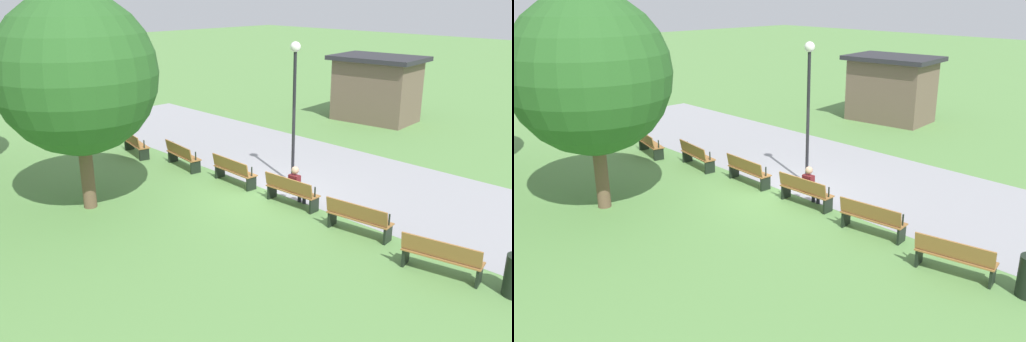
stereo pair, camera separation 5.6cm
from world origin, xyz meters
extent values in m
plane|color=#5B8C47|center=(0.00, 0.00, 0.00)|extent=(120.00, 120.00, 0.00)
cube|color=#939399|center=(0.00, 3.11, 0.00)|extent=(27.06, 5.61, 0.01)
cube|color=#996633|center=(-6.23, -0.62, 0.45)|extent=(1.77, 0.77, 0.04)
cube|color=#996633|center=(-6.27, -0.81, 0.69)|extent=(1.71, 0.44, 0.40)
cube|color=black|center=(-7.02, -0.46, 0.21)|extent=(0.13, 0.38, 0.43)
cylinder|color=black|center=(-7.01, -0.44, 0.61)|extent=(0.05, 0.05, 0.30)
cube|color=black|center=(-5.45, -0.77, 0.21)|extent=(0.13, 0.38, 0.43)
cylinder|color=black|center=(-5.44, -0.75, 0.61)|extent=(0.05, 0.05, 0.30)
cube|color=#996633|center=(-3.76, -0.22, 0.45)|extent=(1.76, 0.64, 0.04)
cube|color=#996633|center=(-3.78, -0.42, 0.69)|extent=(1.72, 0.31, 0.40)
cube|color=black|center=(-4.55, -0.13, 0.21)|extent=(0.10, 0.38, 0.43)
cylinder|color=black|center=(-4.55, -0.11, 0.61)|extent=(0.05, 0.05, 0.30)
cube|color=black|center=(-2.96, -0.32, 0.21)|extent=(0.10, 0.38, 0.43)
cylinder|color=black|center=(-2.96, -0.30, 0.61)|extent=(0.05, 0.05, 0.30)
cube|color=#996633|center=(-1.25, -0.02, 0.45)|extent=(1.74, 0.51, 0.04)
cube|color=#996633|center=(-1.26, -0.22, 0.69)|extent=(1.72, 0.17, 0.40)
cube|color=black|center=(-2.05, 0.01, 0.21)|extent=(0.07, 0.38, 0.43)
cylinder|color=black|center=(-2.05, 0.03, 0.61)|extent=(0.05, 0.05, 0.30)
cube|color=black|center=(-0.45, -0.06, 0.21)|extent=(0.07, 0.38, 0.43)
cylinder|color=black|center=(-0.45, -0.04, 0.61)|extent=(0.05, 0.05, 0.30)
cube|color=#996633|center=(1.25, -0.02, 0.45)|extent=(1.74, 0.51, 0.04)
cube|color=#996633|center=(1.26, -0.22, 0.69)|extent=(1.72, 0.17, 0.40)
cube|color=black|center=(0.45, -0.06, 0.21)|extent=(0.07, 0.38, 0.43)
cylinder|color=black|center=(0.45, -0.04, 0.61)|extent=(0.05, 0.05, 0.30)
cube|color=black|center=(2.05, 0.01, 0.21)|extent=(0.07, 0.38, 0.43)
cylinder|color=black|center=(2.05, 0.03, 0.61)|extent=(0.05, 0.05, 0.30)
cube|color=#996633|center=(3.76, -0.22, 0.45)|extent=(1.76, 0.64, 0.04)
cube|color=#996633|center=(3.78, -0.42, 0.69)|extent=(1.72, 0.31, 0.40)
cube|color=black|center=(2.96, -0.32, 0.21)|extent=(0.10, 0.38, 0.43)
cylinder|color=black|center=(2.96, -0.30, 0.61)|extent=(0.05, 0.05, 0.30)
cube|color=black|center=(4.55, -0.13, 0.21)|extent=(0.10, 0.38, 0.43)
cylinder|color=black|center=(4.55, -0.11, 0.61)|extent=(0.05, 0.05, 0.30)
cube|color=#996633|center=(6.23, -0.62, 0.45)|extent=(1.77, 0.77, 0.04)
cube|color=#996633|center=(6.27, -0.81, 0.69)|extent=(1.71, 0.44, 0.40)
cube|color=black|center=(5.45, -0.77, 0.21)|extent=(0.13, 0.38, 0.43)
cylinder|color=black|center=(5.44, -0.75, 0.61)|extent=(0.05, 0.05, 0.30)
cube|color=black|center=(7.02, -0.46, 0.21)|extent=(0.13, 0.38, 0.43)
cylinder|color=black|center=(7.01, -0.44, 0.61)|extent=(0.05, 0.05, 0.30)
cube|color=maroon|center=(1.34, -0.04, 0.70)|extent=(0.33, 0.21, 0.50)
sphere|color=tan|center=(1.33, -0.02, 1.09)|extent=(0.22, 0.22, 0.22)
cylinder|color=#23232D|center=(1.24, 0.13, 0.43)|extent=(0.14, 0.36, 0.13)
cylinder|color=#23232D|center=(1.23, 0.31, 0.21)|extent=(0.11, 0.11, 0.43)
cylinder|color=#23232D|center=(1.42, 0.14, 0.43)|extent=(0.14, 0.36, 0.13)
cylinder|color=#23232D|center=(1.41, 0.32, 0.21)|extent=(0.11, 0.11, 0.43)
cylinder|color=brown|center=(-2.68, -4.35, 1.20)|extent=(0.37, 0.37, 2.39)
sphere|color=#285B23|center=(-2.68, -4.35, 3.81)|extent=(4.36, 4.36, 4.36)
cylinder|color=black|center=(0.00, 1.34, 2.10)|extent=(0.10, 0.10, 4.20)
sphere|color=white|center=(0.00, 1.34, 4.34)|extent=(0.32, 0.32, 0.32)
cube|color=brown|center=(-3.32, 10.75, 1.42)|extent=(3.85, 2.74, 2.85)
cube|color=#28282D|center=(-3.32, 10.75, 2.95)|extent=(4.40, 3.29, 0.20)
camera|label=1|loc=(10.99, -10.75, 5.94)|focal=37.52mm
camera|label=2|loc=(11.03, -10.71, 5.94)|focal=37.52mm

